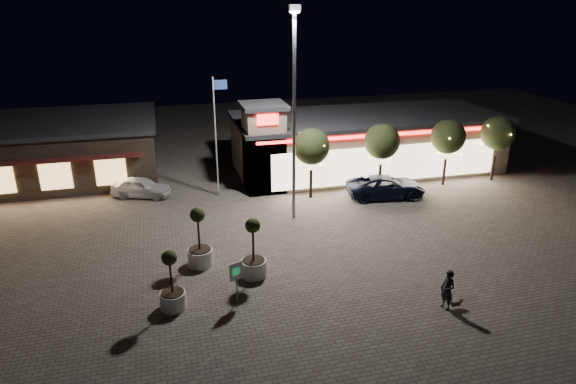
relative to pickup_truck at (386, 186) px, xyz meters
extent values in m
plane|color=#645B51|center=(-8.97, -9.83, -0.74)|extent=(90.00, 90.00, 0.00)
cube|color=gray|center=(1.03, 6.17, 1.26)|extent=(20.00, 8.00, 4.00)
cube|color=#262628|center=(1.03, 6.17, 3.41)|extent=(20.40, 8.40, 0.30)
cube|color=beige|center=(1.03, 2.12, 0.86)|extent=(17.00, 0.12, 2.60)
cube|color=red|center=(1.03, 2.09, 3.01)|extent=(19.00, 0.10, 0.18)
cube|color=gray|center=(-7.67, 3.47, 2.16)|extent=(2.60, 2.60, 5.80)
cube|color=#262628|center=(-7.67, 3.47, 5.21)|extent=(3.00, 3.00, 0.30)
cube|color=red|center=(-7.67, 2.12, 4.56)|extent=(1.40, 0.10, 0.70)
cube|color=#382D23|center=(-22.97, 10.17, 1.26)|extent=(16.00, 10.00, 4.00)
cube|color=#262628|center=(-22.97, 10.17, 3.41)|extent=(16.40, 10.40, 0.30)
cube|color=#591E19|center=(-22.97, 4.77, 2.06)|extent=(14.40, 0.80, 0.15)
cube|color=#F9C370|center=(-21.47, 5.12, 0.86)|extent=(2.00, 0.12, 1.80)
cube|color=#F9C370|center=(-17.97, 5.12, 0.86)|extent=(2.00, 0.12, 1.80)
cylinder|color=gray|center=(-6.97, -1.83, 5.26)|extent=(0.20, 0.20, 12.00)
cube|color=gray|center=(-6.97, -1.83, 11.46)|extent=(0.60, 0.40, 0.35)
cube|color=white|center=(-6.97, -1.83, 11.26)|extent=(0.45, 0.30, 0.08)
cylinder|color=white|center=(-10.97, 3.17, 3.26)|extent=(0.10, 0.10, 8.00)
cube|color=navy|center=(-10.52, 3.17, 6.76)|extent=(0.90, 0.04, 0.60)
cylinder|color=#332319|center=(-4.97, 1.17, 0.23)|extent=(0.20, 0.20, 1.92)
sphere|color=#2D3819|center=(-4.97, 1.17, 2.84)|extent=(2.42, 2.42, 2.42)
cylinder|color=#332319|center=(0.03, 1.17, 0.23)|extent=(0.20, 0.20, 1.92)
sphere|color=#2D3819|center=(0.03, 1.17, 2.84)|extent=(2.42, 2.42, 2.42)
cylinder|color=#332319|center=(5.03, 1.17, 0.23)|extent=(0.20, 0.20, 1.92)
sphere|color=#2D3819|center=(5.03, 1.17, 2.84)|extent=(2.42, 2.42, 2.42)
cylinder|color=#332319|center=(9.03, 1.17, 0.23)|extent=(0.20, 0.20, 1.92)
sphere|color=#2D3819|center=(9.03, 1.17, 2.84)|extent=(2.42, 2.42, 2.42)
imported|color=black|center=(0.00, 0.00, 0.00)|extent=(5.58, 3.14, 1.47)
imported|color=silver|center=(-16.07, 4.17, -0.06)|extent=(4.27, 2.90, 1.35)
imported|color=black|center=(-3.08, -13.00, 0.19)|extent=(0.60, 0.77, 1.86)
cube|color=#59514C|center=(-2.65, -13.11, -0.47)|extent=(0.44, 0.21, 0.22)
sphere|color=#59514C|center=(-2.41, -13.08, -0.38)|extent=(0.20, 0.20, 0.20)
cylinder|color=silver|center=(-13.09, -6.40, -0.31)|extent=(1.28, 1.28, 0.86)
cylinder|color=black|center=(-13.09, -6.40, 0.14)|extent=(1.11, 1.11, 0.06)
cylinder|color=#332319|center=(-13.09, -6.40, 1.14)|extent=(0.11, 0.11, 1.93)
sphere|color=#2D3819|center=(-13.09, -6.40, 2.05)|extent=(0.75, 0.75, 0.75)
cylinder|color=silver|center=(-14.61, -9.98, -0.36)|extent=(1.14, 1.14, 0.76)
cylinder|color=black|center=(-14.61, -9.98, 0.04)|extent=(0.99, 0.99, 0.06)
cylinder|color=#332319|center=(-14.61, -9.98, 0.93)|extent=(0.10, 0.10, 1.71)
sphere|color=#2D3819|center=(-14.61, -9.98, 1.74)|extent=(0.67, 0.67, 0.67)
cylinder|color=silver|center=(-10.67, -8.13, -0.32)|extent=(1.25, 1.25, 0.83)
cylinder|color=black|center=(-10.67, -8.13, 0.12)|extent=(1.08, 1.08, 0.06)
cylinder|color=#332319|center=(-10.67, -8.13, 1.08)|extent=(0.10, 0.10, 1.87)
sphere|color=#2D3819|center=(-10.67, -8.13, 1.96)|extent=(0.73, 0.73, 0.73)
cylinder|color=gray|center=(-11.83, -10.18, -0.14)|extent=(0.08, 0.08, 1.20)
cube|color=white|center=(-11.83, -10.18, 0.81)|extent=(0.62, 0.29, 0.85)
cube|color=#189148|center=(-11.83, -10.22, 0.81)|extent=(0.33, 0.15, 0.35)
camera|label=1|loc=(-14.53, -29.82, 12.10)|focal=32.00mm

